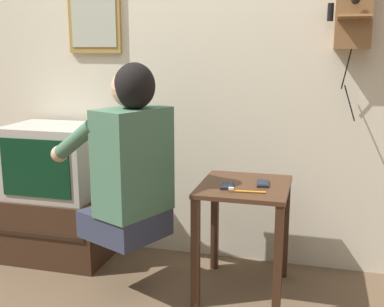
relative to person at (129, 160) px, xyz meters
name	(u,v)px	position (x,y,z in m)	size (l,w,h in m)	color
wall_back	(182,46)	(0.10, 0.60, 0.55)	(6.80, 0.05, 2.55)	beige
side_table	(244,210)	(0.56, 0.18, -0.27)	(0.45, 0.49, 0.58)	#422819
person	(129,160)	(0.00, 0.00, 0.00)	(0.64, 0.56, 0.89)	#2D3347
tv_stand	(60,226)	(-0.60, 0.32, -0.52)	(0.62, 0.44, 0.39)	#382316
television	(54,161)	(-0.62, 0.32, -0.11)	(0.52, 0.41, 0.43)	#ADA89E
wall_phone_antique	(354,7)	(1.05, 0.51, 0.75)	(0.22, 0.19, 0.83)	brown
framed_picture	(94,9)	(-0.43, 0.56, 0.77)	(0.33, 0.03, 0.51)	olive
cell_phone_held	(227,186)	(0.48, 0.12, -0.13)	(0.07, 0.13, 0.01)	black
cell_phone_spare	(263,183)	(0.65, 0.20, -0.13)	(0.07, 0.13, 0.01)	black
toothbrush	(244,191)	(0.58, 0.04, -0.13)	(0.18, 0.03, 0.02)	orange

